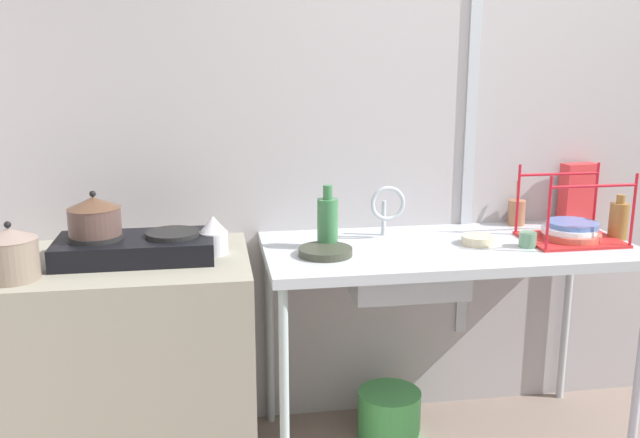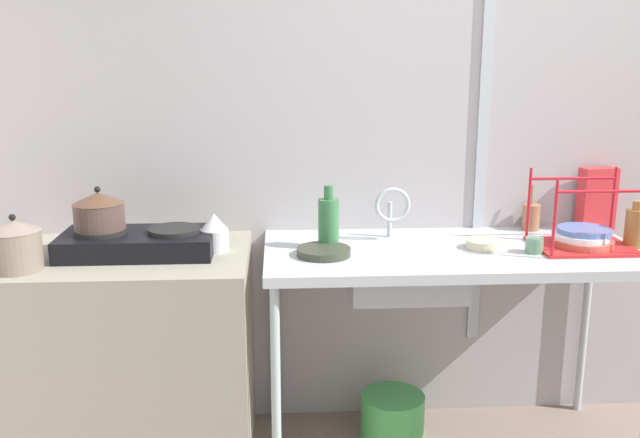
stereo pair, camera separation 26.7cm
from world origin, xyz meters
TOP-DOWN VIEW (x-y plane):
  - wall_back at (0.00, 1.45)m, footprint 5.21×0.10m
  - wall_metal_strip at (-0.11, 1.39)m, footprint 0.05×0.01m
  - counter_concrete at (-1.62, 1.07)m, footprint 1.00×0.67m
  - counter_sink at (-0.30, 1.07)m, footprint 1.51×0.67m
  - stove at (-1.55, 1.07)m, footprint 0.59×0.31m
  - pot_on_left_burner at (-1.69, 1.07)m, footprint 0.20×0.20m
  - pot_beside_stove at (-1.95, 0.88)m, footprint 0.19×0.19m
  - percolator at (-1.26, 1.09)m, footprint 0.11×0.11m
  - sink_basin at (-0.50, 1.05)m, footprint 0.45×0.36m
  - faucet at (-0.53, 1.21)m, footprint 0.15×0.08m
  - frying_pan at (-0.83, 1.00)m, footprint 0.21×0.21m
  - dish_rack at (0.22, 1.04)m, footprint 0.38×0.30m
  - cup_by_rack at (-0.00, 0.99)m, footprint 0.07×0.07m
  - small_bowl_on_drainboard at (-0.18, 1.06)m, footprint 0.13×0.13m
  - bottle_by_sink at (-0.80, 1.10)m, footprint 0.08×0.08m
  - bottle_by_rack at (0.43, 1.05)m, footprint 0.08×0.08m
  - cereal_box at (0.41, 1.35)m, footprint 0.17×0.09m
  - utensil_jar at (0.11, 1.34)m, footprint 0.08×0.08m
  - bucket_on_floor at (-0.52, 1.15)m, footprint 0.28×0.28m

SIDE VIEW (x-z plane):
  - bucket_on_floor at x=-0.52m, z-range 0.00..0.21m
  - counter_concrete at x=-1.62m, z-range 0.00..0.90m
  - sink_basin at x=-0.50m, z-range 0.72..0.90m
  - counter_sink at x=-0.30m, z-range 0.38..1.28m
  - frying_pan at x=-0.83m, z-range 0.90..0.93m
  - small_bowl_on_drainboard at x=-0.18m, z-range 0.90..0.93m
  - cup_by_rack at x=0.00m, z-range 0.90..0.96m
  - dish_rack at x=0.22m, z-range 0.79..1.09m
  - stove at x=-1.55m, z-range 0.89..0.99m
  - utensil_jar at x=0.11m, z-range 0.85..1.06m
  - percolator at x=-1.26m, z-range 0.89..1.05m
  - bottle_by_rack at x=0.43m, z-range 0.88..1.07m
  - pot_beside_stove at x=-1.95m, z-range 0.89..1.09m
  - bottle_by_sink at x=-0.80m, z-range 0.88..1.13m
  - cereal_box at x=0.41m, z-range 0.90..1.17m
  - faucet at x=-0.53m, z-range 0.93..1.15m
  - pot_on_left_burner at x=-1.69m, z-range 0.99..1.16m
  - wall_back at x=0.00m, z-range 0.00..2.46m
  - wall_metal_strip at x=-0.11m, z-range 0.37..2.33m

